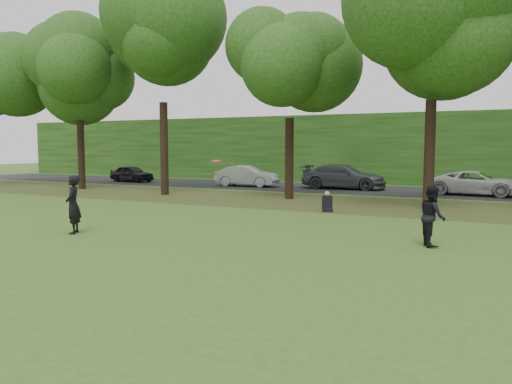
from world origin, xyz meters
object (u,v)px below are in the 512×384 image
Objects in this scene: player_left at (73,205)px; player_right at (432,216)px; frisbee at (216,161)px; seated_person at (327,204)px.

player_right is (10.20, 2.86, -0.08)m from player_left.
player_right is 6.12m from frisbee.
frisbee is 7.91m from seated_person.
player_left is 10.59m from player_right.
seated_person is at bearing 83.98° from frisbee.
seated_person is at bearing 114.94° from player_left.
seated_person is (5.36, 8.60, -0.59)m from player_left.
player_left is 1.10× the size of player_right.
frisbee is at bearing 69.02° from player_left.
frisbee is (4.56, 0.98, 1.38)m from player_left.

